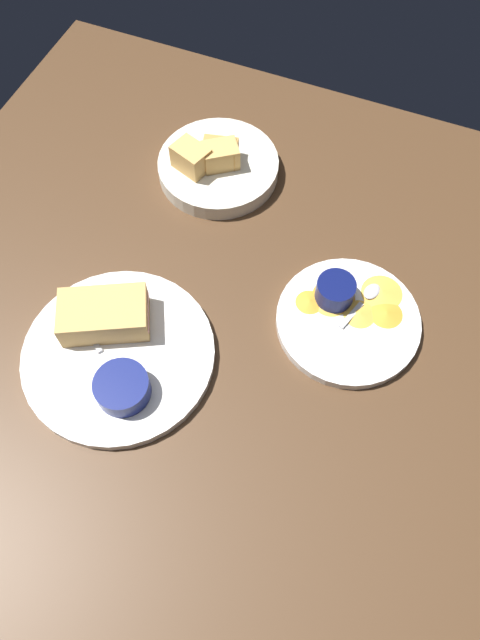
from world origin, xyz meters
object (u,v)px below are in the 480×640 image
object	(u,v)px
sandwich_half_near	(104,315)
ramekin_dark_sauce	(122,387)
spoon_by_dark_ramekin	(105,359)
plate_chips_companion	(348,321)
spoon_by_gravy_ramekin	(367,297)
plate_sandwich_main	(119,355)
bread_basket_rear	(217,165)
ramekin_light_gravy	(335,290)

from	to	relation	value
sandwich_half_near	ramekin_dark_sauce	bearing A→B (deg)	-49.99
spoon_by_dark_ramekin	sandwich_half_near	bearing A→B (deg)	115.60
plate_chips_companion	spoon_by_gravy_ramekin	bearing A→B (deg)	71.48
plate_sandwich_main	plate_chips_companion	world-z (taller)	same
sandwich_half_near	spoon_by_gravy_ramekin	bearing A→B (deg)	28.29
spoon_by_dark_ramekin	spoon_by_gravy_ramekin	world-z (taller)	same
plate_sandwich_main	spoon_by_dark_ramekin	bearing A→B (deg)	-121.91
plate_sandwich_main	plate_chips_companion	bearing A→B (deg)	31.51
spoon_by_gravy_ramekin	sandwich_half_near	bearing A→B (deg)	-151.71
spoon_by_gravy_ramekin	bread_basket_rear	world-z (taller)	bread_basket_rear
plate_sandwich_main	ramekin_dark_sauce	bearing A→B (deg)	-54.11
sandwich_half_near	ramekin_light_gravy	bearing A→B (deg)	29.52
bread_basket_rear	spoon_by_gravy_ramekin	bearing A→B (deg)	-26.28
plate_sandwich_main	spoon_by_gravy_ramekin	bearing A→B (deg)	36.01
ramekin_dark_sauce	plate_sandwich_main	bearing A→B (deg)	125.89
sandwich_half_near	spoon_by_gravy_ramekin	xyz separation A→B (cm)	(35.36, 19.03, -2.04)
spoon_by_dark_ramekin	spoon_by_gravy_ramekin	size ratio (longest dim) A/B	0.91
spoon_by_gravy_ramekin	plate_chips_companion	bearing A→B (deg)	-108.52
plate_chips_companion	ramekin_light_gravy	bearing A→B (deg)	140.19
plate_chips_companion	ramekin_light_gravy	size ratio (longest dim) A/B	3.68
plate_sandwich_main	ramekin_light_gravy	size ratio (longest dim) A/B	4.78
plate_chips_companion	bread_basket_rear	xyz separation A→B (cm)	(-30.67, 20.40, 1.39)
sandwich_half_near	spoon_by_dark_ramekin	world-z (taller)	sandwich_half_near
ramekin_dark_sauce	spoon_by_dark_ramekin	world-z (taller)	ramekin_dark_sauce
plate_sandwich_main	spoon_by_dark_ramekin	xyz separation A→B (cm)	(-1.13, -1.81, 1.16)
plate_sandwich_main	ramekin_light_gravy	xyz separation A→B (cm)	(26.68, 21.15, 2.81)
sandwich_half_near	plate_chips_companion	xyz separation A→B (cm)	(33.85, 14.52, -3.20)
sandwich_half_near	spoon_by_gravy_ramekin	world-z (taller)	sandwich_half_near
plate_sandwich_main	spoon_by_gravy_ramekin	world-z (taller)	spoon_by_gravy_ramekin
sandwich_half_near	bread_basket_rear	size ratio (longest dim) A/B	0.71
ramekin_light_gravy	plate_sandwich_main	bearing A→B (deg)	-141.59
sandwich_half_near	ramekin_light_gravy	size ratio (longest dim) A/B	2.50
spoon_by_gravy_ramekin	spoon_by_dark_ramekin	bearing A→B (deg)	-142.87
ramekin_dark_sauce	ramekin_light_gravy	bearing A→B (deg)	49.06
ramekin_dark_sauce	plate_chips_companion	xyz separation A→B (cm)	(26.21, 23.62, -2.61)
ramekin_dark_sauce	spoon_by_gravy_ramekin	bearing A→B (deg)	45.42
ramekin_dark_sauce	bread_basket_rear	world-z (taller)	bread_basket_rear
plate_chips_companion	plate_sandwich_main	bearing A→B (deg)	-148.49
sandwich_half_near	ramekin_dark_sauce	world-z (taller)	sandwich_half_near
plate_sandwich_main	bread_basket_rear	xyz separation A→B (cm)	(-0.67, 38.79, 1.39)
bread_basket_rear	ramekin_dark_sauce	bearing A→B (deg)	-84.22
ramekin_dark_sauce	ramekin_light_gravy	distance (cm)	34.93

